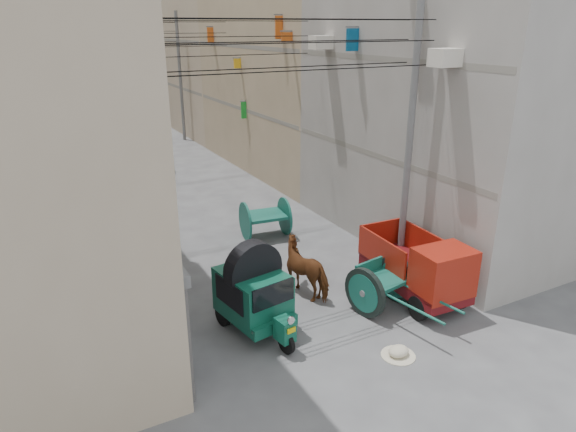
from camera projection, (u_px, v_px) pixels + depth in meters
building_row_right at (211, 35)px, 38.88m from camera, size 8.00×62.00×14.00m
end_cap_building at (57, 31)px, 61.71m from camera, size 22.00×10.00×13.00m
shutters_left at (117, 222)px, 15.74m from camera, size 0.18×14.40×2.88m
signboards at (149, 103)px, 26.11m from camera, size 8.22×40.52×5.67m
ac_units at (382, 15)px, 14.74m from camera, size 0.70×6.55×3.35m
utility_poles at (174, 103)px, 22.06m from camera, size 7.40×22.20×8.00m
overhead_cables at (189, 37)px, 18.94m from camera, size 7.40×22.52×1.12m
auto_rickshaw at (254, 291)px, 12.56m from camera, size 1.74×2.63×1.80m
tonga_cart at (381, 285)px, 13.62m from camera, size 1.61×3.10×1.33m
mini_truck at (423, 272)px, 13.87m from camera, size 1.63×3.38×1.86m
second_cart at (265, 217)px, 18.26m from camera, size 1.71×1.55×1.38m
feed_sack at (399, 351)px, 11.81m from camera, size 0.50×0.40×0.25m
horse at (308, 268)px, 14.41m from camera, size 1.34×1.99×1.54m
distant_car_white at (158, 167)px, 25.27m from camera, size 2.44×3.81×1.21m
distant_car_grey at (147, 118)px, 38.70m from camera, size 1.86×3.60×1.13m
distant_car_green at (82, 114)px, 40.16m from camera, size 2.88×4.47×1.20m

